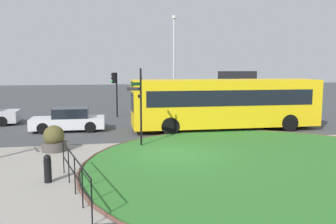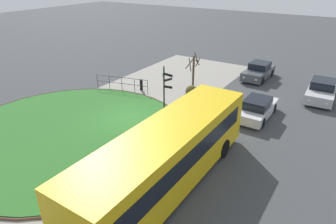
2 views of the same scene
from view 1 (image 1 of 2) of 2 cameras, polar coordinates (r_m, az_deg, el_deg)
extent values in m
plane|color=#3D3F42|center=(15.09, 1.21, -7.13)|extent=(120.00, 120.00, 0.00)
cube|color=gray|center=(13.65, 2.50, -8.66)|extent=(32.00, 8.95, 0.02)
cylinder|color=#2D6B28|center=(14.21, 16.26, -8.14)|extent=(14.18, 14.18, 0.10)
torus|color=brown|center=(14.21, 16.26, -8.12)|extent=(14.49, 14.49, 0.11)
cylinder|color=black|center=(16.46, -4.37, 0.42)|extent=(0.09, 0.09, 3.59)
sphere|color=black|center=(16.34, -4.43, 6.86)|extent=(0.10, 0.10, 0.10)
cube|color=black|center=(16.72, -4.33, 5.41)|extent=(0.15, 0.65, 0.15)
cube|color=#195128|center=(16.12, -5.19, 4.50)|extent=(0.44, 0.39, 0.15)
cube|color=black|center=(16.45, -5.59, 3.71)|extent=(0.59, 0.23, 0.15)
cube|color=black|center=(16.70, -4.63, 2.52)|extent=(0.10, 0.53, 0.15)
cylinder|color=black|center=(12.31, -18.76, -8.98)|extent=(0.24, 0.24, 0.79)
sphere|color=black|center=(12.20, -18.85, -6.99)|extent=(0.23, 0.23, 0.23)
cube|color=black|center=(10.79, -14.84, -7.01)|extent=(1.13, 4.40, 0.03)
cube|color=black|center=(10.93, -14.75, -9.63)|extent=(1.13, 4.40, 0.03)
cylinder|color=black|center=(13.10, -16.44, -7.10)|extent=(0.04, 0.04, 1.15)
cylinder|color=black|center=(12.02, -15.67, -8.38)|extent=(0.04, 0.04, 1.15)
cylinder|color=black|center=(10.94, -14.74, -9.92)|extent=(0.04, 0.04, 1.15)
cylinder|color=black|center=(9.88, -13.59, -11.78)|extent=(0.04, 0.04, 1.15)
cylinder|color=black|center=(8.84, -12.15, -14.09)|extent=(0.04, 0.04, 1.15)
cube|color=yellow|center=(21.35, 9.16, 1.51)|extent=(11.05, 2.67, 2.71)
cube|color=black|center=(20.11, 10.36, 2.21)|extent=(9.70, 0.13, 0.88)
cube|color=black|center=(22.53, 8.12, 2.80)|extent=(9.70, 0.13, 0.88)
cube|color=black|center=(20.24, -5.80, 1.63)|extent=(0.04, 2.09, 1.10)
cube|color=black|center=(20.17, -5.84, 4.46)|extent=(0.04, 1.40, 0.28)
cylinder|color=black|center=(19.49, 0.35, -2.30)|extent=(1.00, 0.31, 1.00)
cylinder|color=black|center=(21.78, -0.73, -1.28)|extent=(1.00, 0.31, 1.00)
cylinder|color=black|center=(21.84, 18.90, -1.65)|extent=(1.00, 0.31, 1.00)
cylinder|color=black|center=(23.91, 16.21, -0.80)|extent=(1.00, 0.31, 1.00)
cube|color=#EAEACC|center=(25.88, -22.61, -0.30)|extent=(0.03, 0.20, 0.12)
cube|color=#EAEACC|center=(24.77, -23.08, -0.65)|extent=(0.03, 0.20, 0.12)
cylinder|color=black|center=(26.37, -24.26, -0.81)|extent=(0.65, 0.24, 0.64)
cylinder|color=black|center=(24.69, -25.10, -1.37)|extent=(0.65, 0.24, 0.64)
cube|color=silver|center=(21.61, -15.75, -1.66)|extent=(4.21, 1.75, 0.62)
cube|color=black|center=(21.51, -15.36, -0.10)|extent=(2.01, 1.53, 0.56)
cube|color=#EAEACC|center=(21.43, -21.51, -1.89)|extent=(0.02, 0.20, 0.12)
cube|color=#EAEACC|center=(22.43, -20.98, -1.47)|extent=(0.02, 0.20, 0.12)
cylinder|color=black|center=(21.06, -19.47, -2.50)|extent=(0.64, 0.23, 0.64)
cylinder|color=black|center=(22.57, -18.82, -1.83)|extent=(0.64, 0.23, 0.64)
cylinder|color=black|center=(20.77, -12.39, -2.38)|extent=(0.64, 0.23, 0.64)
cylinder|color=black|center=(22.30, -12.21, -1.71)|extent=(0.64, 0.23, 0.64)
cylinder|color=black|center=(26.65, -8.22, 2.73)|extent=(0.11, 0.11, 3.31)
cube|color=black|center=(26.52, -8.70, 5.43)|extent=(0.32, 0.32, 0.78)
sphere|color=black|center=(26.48, -9.03, 5.95)|extent=(0.16, 0.16, 0.16)
sphere|color=black|center=(26.48, -9.02, 5.42)|extent=(0.16, 0.16, 0.16)
sphere|color=green|center=(26.49, -9.01, 4.90)|extent=(0.16, 0.16, 0.16)
cylinder|color=#B7B7BC|center=(28.28, 0.97, 7.27)|extent=(0.16, 0.16, 7.45)
cylinder|color=silver|center=(28.53, 0.98, 15.02)|extent=(0.32, 0.32, 0.22)
cylinder|color=black|center=(31.21, 8.76, 2.48)|extent=(0.12, 0.12, 2.32)
cylinder|color=black|center=(32.10, 13.15, 2.51)|extent=(0.12, 0.12, 2.32)
cube|color=#1E66B2|center=(31.55, 11.04, 4.60)|extent=(3.45, 0.19, 1.96)
cube|color=black|center=(31.49, 11.08, 4.59)|extent=(3.54, 0.10, 2.06)
cylinder|color=#47423D|center=(16.70, -17.79, -5.32)|extent=(1.08, 1.08, 0.42)
sphere|color=#4C4723|center=(16.60, -17.86, -3.62)|extent=(0.92, 0.92, 0.92)
camera|label=2|loc=(31.21, 22.71, 16.48)|focal=31.98mm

